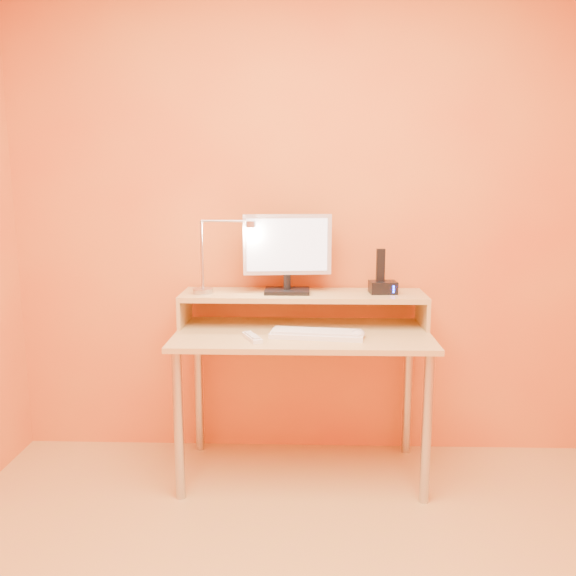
{
  "coord_description": "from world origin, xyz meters",
  "views": [
    {
      "loc": [
        0.02,
        -1.54,
        1.42
      ],
      "look_at": [
        -0.07,
        1.13,
        0.94
      ],
      "focal_mm": 36.94,
      "sensor_mm": 36.0,
      "label": 1
    }
  ],
  "objects_px": {
    "remote_control": "(252,338)",
    "phone_dock": "(383,287)",
    "lamp_base": "(203,291)",
    "mouse": "(358,334)",
    "keyboard": "(317,335)",
    "monitor_panel": "(287,245)"
  },
  "relations": [
    {
      "from": "monitor_panel",
      "to": "phone_dock",
      "type": "distance_m",
      "value": 0.51
    },
    {
      "from": "monitor_panel",
      "to": "keyboard",
      "type": "xyz_separation_m",
      "value": [
        0.14,
        -0.25,
        -0.39
      ]
    },
    {
      "from": "mouse",
      "to": "remote_control",
      "type": "bearing_deg",
      "value": -159.07
    },
    {
      "from": "keyboard",
      "to": "remote_control",
      "type": "xyz_separation_m",
      "value": [
        -0.29,
        -0.05,
        -0.0
      ]
    },
    {
      "from": "monitor_panel",
      "to": "keyboard",
      "type": "relative_size",
      "value": 1.02
    },
    {
      "from": "mouse",
      "to": "remote_control",
      "type": "xyz_separation_m",
      "value": [
        -0.48,
        -0.03,
        -0.01
      ]
    },
    {
      "from": "remote_control",
      "to": "phone_dock",
      "type": "bearing_deg",
      "value": 1.0
    },
    {
      "from": "mouse",
      "to": "remote_control",
      "type": "distance_m",
      "value": 0.48
    },
    {
      "from": "lamp_base",
      "to": "keyboard",
      "type": "distance_m",
      "value": 0.62
    },
    {
      "from": "lamp_base",
      "to": "mouse",
      "type": "height_order",
      "value": "lamp_base"
    },
    {
      "from": "monitor_panel",
      "to": "lamp_base",
      "type": "relative_size",
      "value": 4.32
    },
    {
      "from": "lamp_base",
      "to": "mouse",
      "type": "xyz_separation_m",
      "value": [
        0.74,
        -0.23,
        -0.15
      ]
    },
    {
      "from": "keyboard",
      "to": "mouse",
      "type": "height_order",
      "value": "mouse"
    },
    {
      "from": "lamp_base",
      "to": "mouse",
      "type": "distance_m",
      "value": 0.79
    },
    {
      "from": "monitor_panel",
      "to": "phone_dock",
      "type": "relative_size",
      "value": 3.32
    },
    {
      "from": "lamp_base",
      "to": "keyboard",
      "type": "relative_size",
      "value": 0.24
    },
    {
      "from": "remote_control",
      "to": "keyboard",
      "type": "bearing_deg",
      "value": -14.69
    },
    {
      "from": "keyboard",
      "to": "phone_dock",
      "type": "bearing_deg",
      "value": 43.66
    },
    {
      "from": "phone_dock",
      "to": "remote_control",
      "type": "xyz_separation_m",
      "value": [
        -0.62,
        -0.29,
        -0.18
      ]
    },
    {
      "from": "phone_dock",
      "to": "mouse",
      "type": "distance_m",
      "value": 0.34
    },
    {
      "from": "monitor_panel",
      "to": "lamp_base",
      "type": "bearing_deg",
      "value": 179.26
    },
    {
      "from": "phone_dock",
      "to": "keyboard",
      "type": "distance_m",
      "value": 0.45
    }
  ]
}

